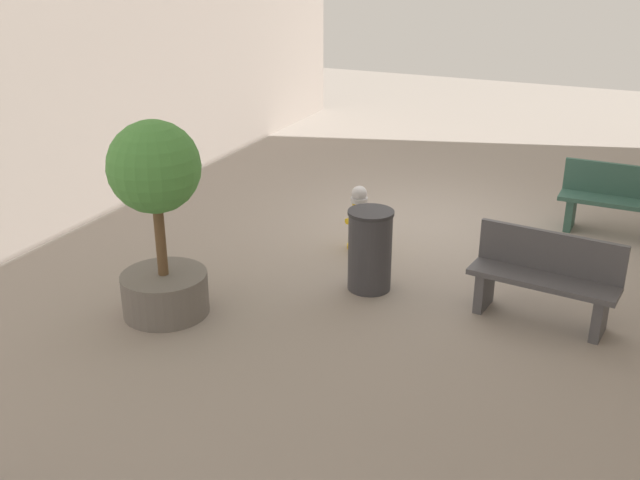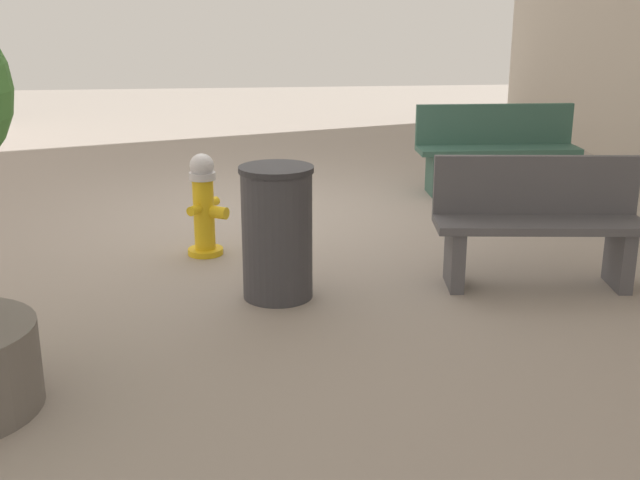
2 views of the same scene
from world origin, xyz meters
name	(u,v)px [view 1 (image 1 of 2)]	position (x,y,z in m)	size (l,w,h in m)	color
ground_plane	(432,226)	(0.00, 0.00, 0.00)	(23.40, 23.40, 0.00)	gray
fire_hydrant	(359,218)	(0.65, 1.18, 0.43)	(0.36, 0.38, 0.85)	gold
bench_near	(628,200)	(-2.47, -0.76, 0.50)	(1.76, 0.50, 0.95)	#33594C
bench_far	(545,277)	(-1.82, 2.15, 0.49)	(1.56, 0.62, 0.95)	#4C4C51
planter_tree	(158,209)	(1.89, 3.69, 1.20)	(0.95, 0.95, 2.12)	slate
trash_bin	(370,250)	(0.10, 2.22, 0.48)	(0.52, 0.52, 0.95)	#38383D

